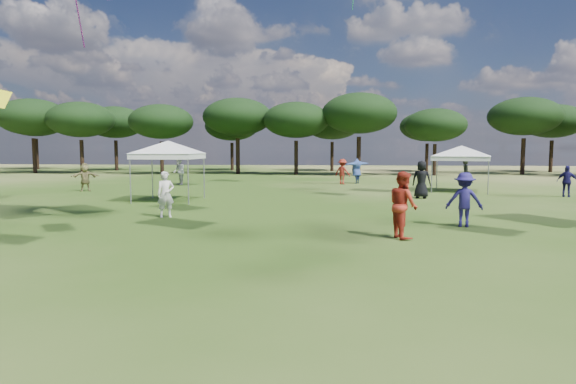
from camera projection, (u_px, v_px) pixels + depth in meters
name	position (u px, v px, depth m)	size (l,w,h in m)	color
tree_line	(348.00, 118.00, 47.38)	(108.78, 17.63, 7.77)	black
tent_left	(168.00, 143.00, 22.60)	(5.74, 5.74, 3.15)	gray
tent_right	(462.00, 148.00, 27.68)	(6.03, 6.03, 2.95)	gray
festival_crowd	(282.00, 179.00, 25.51)	(29.43, 22.46, 1.89)	beige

